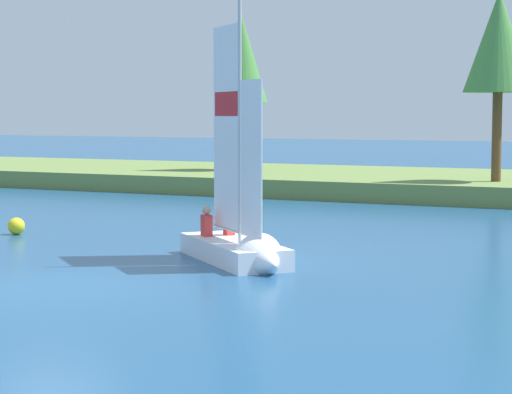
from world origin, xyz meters
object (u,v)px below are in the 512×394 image
at_px(shoreline_tree_midleft, 499,43).
at_px(channel_buoy, 16,226).
at_px(shoreline_tree_left, 241,58).
at_px(sailboat, 243,242).

bearing_deg(shoreline_tree_midleft, channel_buoy, -120.68).
distance_m(shoreline_tree_left, sailboat, 23.58).
xyz_separation_m(shoreline_tree_left, shoreline_tree_midleft, (11.99, -2.39, 0.15)).
height_order(shoreline_tree_left, sailboat, shoreline_tree_left).
bearing_deg(shoreline_tree_left, shoreline_tree_midleft, -11.26).
bearing_deg(channel_buoy, shoreline_tree_left, 97.76).
distance_m(shoreline_tree_left, channel_buoy, 19.36).
height_order(sailboat, channel_buoy, sailboat).
relative_size(shoreline_tree_midleft, channel_buoy, 15.30).
relative_size(shoreline_tree_left, shoreline_tree_midleft, 1.00).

